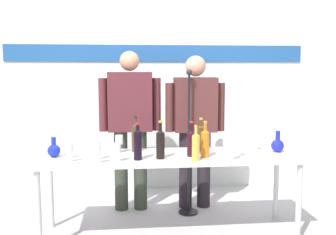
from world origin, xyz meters
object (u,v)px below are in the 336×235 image
presenter_right (195,121)px  wine_glass_left_4 (69,149)px  wine_glass_left_1 (98,146)px  wine_bottle_0 (160,143)px  wine_bottle_1 (201,137)px  wine_bottle_3 (191,142)px  wine_glass_right_3 (226,142)px  microphone_stand (189,167)px  wine_glass_left_2 (69,147)px  decanter_blue_right (277,145)px  display_table (170,161)px  wine_bottle_2 (196,146)px  wine_bottle_4 (136,137)px  wine_glass_right_2 (239,143)px  wine_glass_left_0 (117,148)px  wine_glass_left_3 (97,150)px  wine_glass_right_1 (233,148)px  presenter_left (130,120)px  decanter_blue_left (54,150)px  wine_glass_left_5 (119,140)px  wine_bottle_6 (138,143)px  wine_glass_right_0 (257,140)px  wine_bottle_5 (205,142)px

presenter_right → wine_glass_left_4: size_ratio=10.33×
wine_glass_left_1 → wine_bottle_0: bearing=-2.1°
wine_bottle_1 → wine_bottle_3: wine_bottle_1 is taller
wine_bottle_3 → wine_glass_right_3: size_ratio=2.00×
microphone_stand → wine_glass_left_2: bearing=-155.4°
wine_glass_left_4 → wine_bottle_3: bearing=6.2°
decanter_blue_right → wine_glass_left_2: 1.87m
display_table → wine_bottle_2: bearing=-51.7°
wine_bottle_4 → wine_glass_right_2: bearing=-19.2°
wine_bottle_2 → wine_bottle_3: wine_bottle_3 is taller
wine_glass_left_4 → wine_glass_right_3: size_ratio=1.02×
display_table → wine_glass_left_4: bearing=-167.7°
wine_bottle_0 → wine_bottle_2: wine_bottle_0 is taller
wine_glass_left_0 → wine_glass_left_3: (-0.16, -0.05, -0.00)m
microphone_stand → wine_bottle_3: bearing=-96.8°
wine_glass_left_0 → wine_glass_right_1: size_ratio=1.12×
wine_glass_left_1 → wine_glass_right_2: bearing=-0.7°
wine_bottle_2 → wine_glass_left_4: wine_bottle_2 is taller
display_table → wine_bottle_4: bearing=149.6°
wine_glass_left_3 → wine_glass_right_2: wine_glass_right_2 is taller
wine_bottle_0 → wine_glass_right_2: size_ratio=1.89×
wine_bottle_0 → wine_glass_left_0: size_ratio=2.11×
presenter_left → wine_glass_left_0: bearing=-97.6°
decanter_blue_right → wine_glass_left_4: bearing=-173.8°
decanter_blue_left → wine_glass_left_4: 0.26m
wine_glass_left_2 → wine_glass_left_3: bearing=-41.9°
wine_glass_left_5 → wine_glass_left_1: bearing=-123.5°
wine_bottle_3 → wine_glass_left_4: bearing=-173.8°
wine_bottle_6 → wine_glass_right_1: bearing=-5.9°
wine_bottle_1 → wine_glass_right_0: 0.53m
wine_glass_left_0 → microphone_stand: (0.70, 0.69, -0.35)m
wine_bottle_0 → wine_bottle_2: bearing=-20.1°
wine_bottle_1 → wine_bottle_2: wine_bottle_1 is taller
decanter_blue_left → wine_glass_right_1: size_ratio=1.27×
wine_bottle_0 → wine_glass_left_1: wine_bottle_0 is taller
wine_glass_left_2 → wine_glass_right_2: size_ratio=0.78×
wine_bottle_4 → wine_glass_right_1: 0.90m
wine_bottle_4 → wine_bottle_5: size_ratio=1.04×
decanter_blue_left → wine_glass_right_2: bearing=-5.4°
presenter_right → wine_bottle_0: (-0.44, -0.80, -0.07)m
wine_glass_right_1 → wine_glass_right_3: 0.24m
wine_bottle_3 → wine_glass_right_2: 0.41m
wine_glass_left_1 → wine_glass_right_0: (1.46, 0.24, -0.01)m
wine_bottle_5 → wine_glass_right_1: 0.25m
wine_glass_left_2 → wine_glass_left_5: (0.42, 0.18, 0.02)m
presenter_left → wine_bottle_0: bearing=-72.8°
wine_glass_left_5 → wine_glass_right_1: wine_glass_left_5 is taller
wine_bottle_6 → wine_bottle_2: bearing=-9.7°
wine_glass_left_4 → wine_glass_left_5: (0.40, 0.33, 0.00)m
presenter_left → wine_glass_left_3: 0.97m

